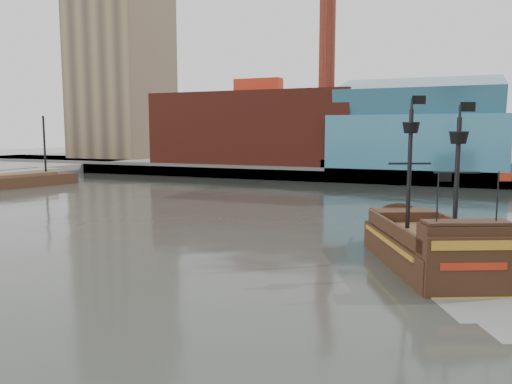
% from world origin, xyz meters
% --- Properties ---
extents(ground, '(400.00, 400.00, 0.00)m').
position_xyz_m(ground, '(0.00, 0.00, 0.00)').
color(ground, '#2B2F29').
rests_on(ground, ground).
extents(promenade_far, '(220.00, 60.00, 2.00)m').
position_xyz_m(promenade_far, '(0.00, 92.00, 1.00)').
color(promenade_far, slate).
rests_on(promenade_far, ground).
extents(seawall, '(220.00, 1.00, 2.60)m').
position_xyz_m(seawall, '(0.00, 62.50, 1.30)').
color(seawall, '#4C4C49').
rests_on(seawall, ground).
extents(skyline, '(149.00, 45.00, 62.00)m').
position_xyz_m(skyline, '(5.21, 84.56, 24.55)').
color(skyline, '#746246').
rests_on(skyline, promenade_far).
extents(pirate_ship, '(11.40, 17.13, 12.41)m').
position_xyz_m(pirate_ship, '(16.11, 9.25, 1.13)').
color(pirate_ship, black).
rests_on(pirate_ship, ground).
extents(docked_vessel, '(8.40, 20.12, 13.35)m').
position_xyz_m(docked_vessel, '(-49.55, 35.09, 0.85)').
color(docked_vessel, black).
rests_on(docked_vessel, ground).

